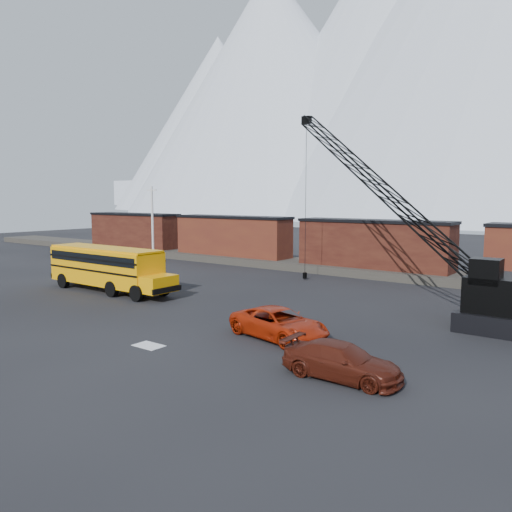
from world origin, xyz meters
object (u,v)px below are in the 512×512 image
Objects in this scene: red_pickup at (279,323)px; maroon_suv at (342,361)px; school_bus at (108,267)px; crawler_crane at (378,185)px.

red_pickup is 1.14× the size of maroon_suv.
school_bus is 0.57× the size of crawler_crane.
maroon_suv is at bearing -70.87° from crawler_crane.
school_bus reaches higher than red_pickup.
maroon_suv is (21.67, -5.75, -1.13)m from school_bus.
maroon_suv is at bearing -110.11° from red_pickup.
crawler_crane reaches higher than school_bus.
crawler_crane is at bearing 13.27° from red_pickup.
crawler_crane is at bearing 17.79° from maroon_suv.
red_pickup is 13.81m from crawler_crane.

